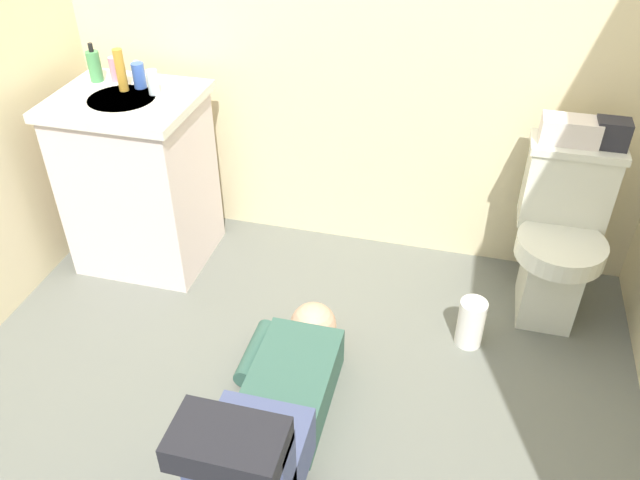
{
  "coord_description": "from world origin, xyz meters",
  "views": [
    {
      "loc": [
        0.52,
        -1.51,
        1.91
      ],
      "look_at": [
        0.02,
        0.43,
        0.45
      ],
      "focal_mm": 36.09,
      "sensor_mm": 36.0,
      "label": 1
    }
  ],
  "objects_px": {
    "faucet": "(138,72)",
    "bottle_pink": "(115,69)",
    "bottle_amber": "(121,70)",
    "paper_towel_roll": "(471,323)",
    "vanity_cabinet": "(140,179)",
    "bottle_blue": "(139,76)",
    "toiletry_bag": "(612,134)",
    "bottle_clear": "(153,82)",
    "toilet": "(559,237)",
    "tissue_box": "(570,130)",
    "person_plumber": "(273,410)",
    "soap_dispenser": "(94,66)"
  },
  "relations": [
    {
      "from": "bottle_pink",
      "to": "bottle_amber",
      "type": "height_order",
      "value": "bottle_amber"
    },
    {
      "from": "vanity_cabinet",
      "to": "bottle_blue",
      "type": "relative_size",
      "value": 7.76
    },
    {
      "from": "toilet",
      "to": "paper_towel_roll",
      "type": "height_order",
      "value": "toilet"
    },
    {
      "from": "bottle_blue",
      "to": "toilet",
      "type": "bearing_deg",
      "value": -0.53
    },
    {
      "from": "person_plumber",
      "to": "paper_towel_roll",
      "type": "height_order",
      "value": "person_plumber"
    },
    {
      "from": "tissue_box",
      "to": "bottle_clear",
      "type": "xyz_separation_m",
      "value": [
        -1.67,
        -0.12,
        0.07
      ]
    },
    {
      "from": "vanity_cabinet",
      "to": "person_plumber",
      "type": "xyz_separation_m",
      "value": [
        0.91,
        -0.91,
        -0.24
      ]
    },
    {
      "from": "bottle_clear",
      "to": "toilet",
      "type": "bearing_deg",
      "value": 1.04
    },
    {
      "from": "vanity_cabinet",
      "to": "bottle_pink",
      "type": "xyz_separation_m",
      "value": [
        -0.11,
        0.14,
        0.45
      ]
    },
    {
      "from": "tissue_box",
      "to": "soap_dispenser",
      "type": "xyz_separation_m",
      "value": [
        -1.98,
        -0.05,
        0.09
      ]
    },
    {
      "from": "paper_towel_roll",
      "to": "bottle_pink",
      "type": "bearing_deg",
      "value": 166.99
    },
    {
      "from": "tissue_box",
      "to": "bottle_pink",
      "type": "height_order",
      "value": "bottle_pink"
    },
    {
      "from": "bottle_amber",
      "to": "vanity_cabinet",
      "type": "bearing_deg",
      "value": -64.4
    },
    {
      "from": "person_plumber",
      "to": "toiletry_bag",
      "type": "bearing_deg",
      "value": 46.41
    },
    {
      "from": "toilet",
      "to": "person_plumber",
      "type": "bearing_deg",
      "value": -133.01
    },
    {
      "from": "soap_dispenser",
      "to": "bottle_amber",
      "type": "distance_m",
      "value": 0.18
    },
    {
      "from": "soap_dispenser",
      "to": "toilet",
      "type": "bearing_deg",
      "value": -1.03
    },
    {
      "from": "paper_towel_roll",
      "to": "soap_dispenser",
      "type": "bearing_deg",
      "value": 168.34
    },
    {
      "from": "vanity_cabinet",
      "to": "bottle_amber",
      "type": "height_order",
      "value": "bottle_amber"
    },
    {
      "from": "toiletry_bag",
      "to": "paper_towel_roll",
      "type": "bearing_deg",
      "value": -134.65
    },
    {
      "from": "faucet",
      "to": "tissue_box",
      "type": "distance_m",
      "value": 1.79
    },
    {
      "from": "bottle_amber",
      "to": "paper_towel_roll",
      "type": "distance_m",
      "value": 1.78
    },
    {
      "from": "toilet",
      "to": "vanity_cabinet",
      "type": "bearing_deg",
      "value": -177.38
    },
    {
      "from": "bottle_blue",
      "to": "bottle_clear",
      "type": "relative_size",
      "value": 1.02
    },
    {
      "from": "person_plumber",
      "to": "tissue_box",
      "type": "bearing_deg",
      "value": 50.89
    },
    {
      "from": "bottle_pink",
      "to": "bottle_clear",
      "type": "bearing_deg",
      "value": -22.29
    },
    {
      "from": "tissue_box",
      "to": "bottle_blue",
      "type": "distance_m",
      "value": 1.77
    },
    {
      "from": "faucet",
      "to": "person_plumber",
      "type": "xyz_separation_m",
      "value": [
        0.91,
        -1.05,
        -0.69
      ]
    },
    {
      "from": "person_plumber",
      "to": "bottle_pink",
      "type": "xyz_separation_m",
      "value": [
        -1.02,
        1.05,
        0.7
      ]
    },
    {
      "from": "toiletry_bag",
      "to": "bottle_clear",
      "type": "xyz_separation_m",
      "value": [
        -1.82,
        -0.12,
        0.07
      ]
    },
    {
      "from": "faucet",
      "to": "bottle_pink",
      "type": "height_order",
      "value": "bottle_pink"
    },
    {
      "from": "vanity_cabinet",
      "to": "toiletry_bag",
      "type": "distance_m",
      "value": 1.98
    },
    {
      "from": "bottle_pink",
      "to": "bottle_blue",
      "type": "bearing_deg",
      "value": -17.82
    },
    {
      "from": "faucet",
      "to": "bottle_clear",
      "type": "bearing_deg",
      "value": -37.34
    },
    {
      "from": "toiletry_bag",
      "to": "bottle_clear",
      "type": "relative_size",
      "value": 1.2
    },
    {
      "from": "toilet",
      "to": "soap_dispenser",
      "type": "xyz_separation_m",
      "value": [
        -2.02,
        0.04,
        0.52
      ]
    },
    {
      "from": "person_plumber",
      "to": "bottle_pink",
      "type": "height_order",
      "value": "bottle_pink"
    },
    {
      "from": "bottle_amber",
      "to": "toilet",
      "type": "bearing_deg",
      "value": 0.88
    },
    {
      "from": "toilet",
      "to": "bottle_pink",
      "type": "bearing_deg",
      "value": 178.24
    },
    {
      "from": "tissue_box",
      "to": "paper_towel_roll",
      "type": "height_order",
      "value": "tissue_box"
    },
    {
      "from": "soap_dispenser",
      "to": "bottle_blue",
      "type": "relative_size",
      "value": 1.57
    },
    {
      "from": "bottle_pink",
      "to": "bottle_amber",
      "type": "bearing_deg",
      "value": -47.67
    },
    {
      "from": "soap_dispenser",
      "to": "tissue_box",
      "type": "bearing_deg",
      "value": 1.57
    },
    {
      "from": "bottle_pink",
      "to": "bottle_amber",
      "type": "xyz_separation_m",
      "value": [
        0.08,
        -0.09,
        0.04
      ]
    },
    {
      "from": "toilet",
      "to": "soap_dispenser",
      "type": "bearing_deg",
      "value": 178.97
    },
    {
      "from": "toilet",
      "to": "faucet",
      "type": "distance_m",
      "value": 1.9
    },
    {
      "from": "toilet",
      "to": "bottle_clear",
      "type": "xyz_separation_m",
      "value": [
        -1.72,
        -0.03,
        0.5
      ]
    },
    {
      "from": "faucet",
      "to": "person_plumber",
      "type": "relative_size",
      "value": 0.09
    },
    {
      "from": "tissue_box",
      "to": "bottle_clear",
      "type": "height_order",
      "value": "bottle_clear"
    },
    {
      "from": "vanity_cabinet",
      "to": "tissue_box",
      "type": "height_order",
      "value": "tissue_box"
    }
  ]
}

